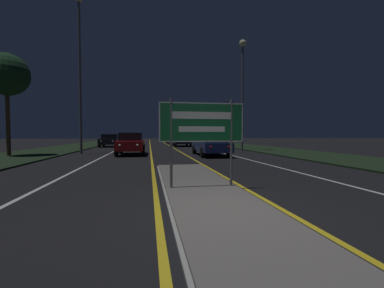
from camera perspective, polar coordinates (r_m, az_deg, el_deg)
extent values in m
plane|color=black|center=(4.83, 7.13, -15.20)|extent=(160.00, 160.00, 0.00)
cube|color=#999993|center=(6.68, 2.18, -10.05)|extent=(1.97, 9.69, 0.05)
cube|color=#66605B|center=(6.67, 2.18, -9.84)|extent=(1.85, 9.57, 0.10)
cube|color=black|center=(25.78, -28.04, -1.15)|extent=(5.00, 100.00, 0.08)
cube|color=black|center=(26.74, 14.33, -0.84)|extent=(5.00, 100.00, 0.08)
cube|color=gold|center=(29.44, -9.26, -0.59)|extent=(0.12, 70.00, 0.01)
cube|color=gold|center=(29.55, -4.70, -0.56)|extent=(0.12, 70.00, 0.01)
cube|color=silver|center=(29.58, -15.13, -0.63)|extent=(0.12, 70.00, 0.01)
cube|color=silver|center=(29.96, 1.07, -0.52)|extent=(0.12, 70.00, 0.01)
cube|color=silver|center=(30.02, -20.84, -0.66)|extent=(0.10, 70.00, 0.01)
cube|color=silver|center=(30.65, 6.59, -0.47)|extent=(0.10, 70.00, 0.01)
cylinder|color=#56565B|center=(6.41, -4.65, 0.21)|extent=(0.07, 0.07, 2.24)
cylinder|color=#56565B|center=(6.73, 8.71, 0.29)|extent=(0.07, 0.07, 2.24)
cube|color=#146033|center=(6.53, 2.20, 4.85)|extent=(2.17, 0.04, 0.99)
cube|color=white|center=(6.51, 2.24, 4.85)|extent=(2.17, 0.00, 0.99)
cube|color=#146033|center=(6.51, 2.24, 4.85)|extent=(2.10, 0.01, 0.93)
cube|color=white|center=(6.51, 2.25, 6.39)|extent=(1.52, 0.01, 0.18)
cube|color=white|center=(6.50, 2.25, 3.32)|extent=(1.19, 0.01, 0.14)
cylinder|color=#56565B|center=(20.59, -23.63, 13.23)|extent=(0.18, 0.18, 10.87)
cylinder|color=#56565B|center=(22.37, 11.12, 9.85)|extent=(0.18, 0.18, 8.85)
sphere|color=beige|center=(23.43, 11.22, 21.09)|extent=(0.61, 0.61, 0.61)
cube|color=navy|center=(17.20, 4.10, -0.51)|extent=(1.75, 4.68, 0.59)
cube|color=black|center=(16.91, 4.33, 1.30)|extent=(1.54, 2.44, 0.51)
sphere|color=red|center=(14.81, 4.19, -0.67)|extent=(0.14, 0.14, 0.14)
sphere|color=red|center=(15.11, 8.18, -0.63)|extent=(0.14, 0.14, 0.14)
cylinder|color=black|center=(18.46, 0.51, -1.23)|extent=(0.22, 0.65, 0.65)
cylinder|color=black|center=(18.83, 5.52, -1.18)|extent=(0.22, 0.65, 0.65)
cylinder|color=black|center=(15.62, 2.38, -1.87)|extent=(0.22, 0.65, 0.65)
cylinder|color=black|center=(16.05, 8.22, -1.78)|extent=(0.22, 0.65, 0.65)
cube|color=black|center=(30.38, -2.37, 0.77)|extent=(1.79, 4.73, 0.69)
cube|color=black|center=(30.09, -2.31, 1.88)|extent=(1.58, 2.46, 0.48)
sphere|color=red|center=(27.98, -2.90, 0.82)|extent=(0.14, 0.14, 0.14)
sphere|color=red|center=(28.13, -0.65, 0.83)|extent=(0.14, 0.14, 0.14)
cylinder|color=black|center=(31.75, -4.24, 0.21)|extent=(0.22, 0.65, 0.65)
cylinder|color=black|center=(31.96, -1.18, 0.23)|extent=(0.22, 0.65, 0.65)
cylinder|color=black|center=(28.84, -3.69, 0.01)|extent=(0.22, 0.65, 0.65)
cylinder|color=black|center=(29.06, -0.33, 0.03)|extent=(0.22, 0.65, 0.65)
cube|color=black|center=(40.94, -4.46, 1.15)|extent=(1.90, 4.18, 0.68)
cube|color=black|center=(40.68, -4.43, 1.99)|extent=(1.67, 2.18, 0.53)
sphere|color=red|center=(38.82, -5.05, 1.21)|extent=(0.14, 0.14, 0.14)
sphere|color=red|center=(38.93, -3.32, 1.22)|extent=(0.14, 0.14, 0.14)
cylinder|color=black|center=(42.17, -5.84, 0.71)|extent=(0.22, 0.66, 0.66)
cylinder|color=black|center=(42.32, -3.39, 0.73)|extent=(0.22, 0.66, 0.66)
cylinder|color=black|center=(39.58, -5.60, 0.62)|extent=(0.22, 0.66, 0.66)
cylinder|color=black|center=(39.75, -2.98, 0.63)|extent=(0.22, 0.66, 0.66)
cube|color=maroon|center=(18.37, -13.41, -0.22)|extent=(1.73, 4.29, 0.63)
cube|color=black|center=(18.61, -13.38, 1.61)|extent=(1.52, 2.23, 0.54)
sphere|color=white|center=(16.30, -15.79, -0.27)|extent=(0.14, 0.14, 0.14)
sphere|color=white|center=(16.22, -12.03, -0.25)|extent=(0.14, 0.14, 0.14)
cylinder|color=black|center=(17.14, -16.45, -1.49)|extent=(0.22, 0.71, 0.71)
cylinder|color=black|center=(17.03, -10.94, -1.46)|extent=(0.22, 0.71, 0.71)
cylinder|color=black|center=(19.78, -15.53, -0.99)|extent=(0.22, 0.71, 0.71)
cylinder|color=black|center=(19.68, -10.75, -0.97)|extent=(0.22, 0.71, 0.71)
cube|color=black|center=(30.49, -17.76, 0.57)|extent=(1.90, 4.33, 0.60)
cube|color=black|center=(30.74, -17.70, 1.62)|extent=(1.67, 2.25, 0.51)
sphere|color=white|center=(28.47, -19.55, 0.59)|extent=(0.14, 0.14, 0.14)
sphere|color=white|center=(28.29, -17.20, 0.61)|extent=(0.14, 0.14, 0.14)
cylinder|color=black|center=(29.33, -19.88, -0.11)|extent=(0.22, 0.62, 0.62)
cylinder|color=black|center=(29.06, -16.35, -0.08)|extent=(0.22, 0.62, 0.62)
cylinder|color=black|center=(31.97, -19.02, 0.09)|extent=(0.22, 0.62, 0.62)
cylinder|color=black|center=(31.72, -15.78, 0.11)|extent=(0.22, 0.62, 0.62)
cube|color=#4C514C|center=(45.87, -15.02, 1.22)|extent=(1.81, 4.06, 0.68)
cube|color=black|center=(46.11, -15.00, 1.96)|extent=(1.59, 2.11, 0.51)
sphere|color=white|center=(43.93, -15.99, 1.28)|extent=(0.14, 0.14, 0.14)
sphere|color=white|center=(43.82, -14.54, 1.29)|extent=(0.14, 0.14, 0.14)
cylinder|color=black|center=(44.72, -16.27, 0.75)|extent=(0.22, 0.70, 0.70)
cylinder|color=black|center=(44.55, -14.06, 0.77)|extent=(0.22, 0.70, 0.70)
cylinder|color=black|center=(47.22, -15.91, 0.83)|extent=(0.22, 0.70, 0.70)
cylinder|color=black|center=(47.06, -13.82, 0.84)|extent=(0.22, 0.70, 0.70)
cylinder|color=#4C3823|center=(19.84, -35.72, 4.35)|extent=(0.24, 0.24, 4.48)
sphere|color=#19381E|center=(20.16, -35.91, 12.41)|extent=(2.62, 2.62, 2.62)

